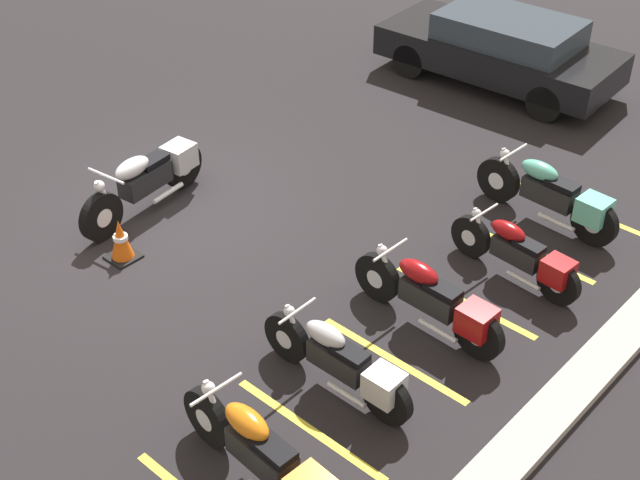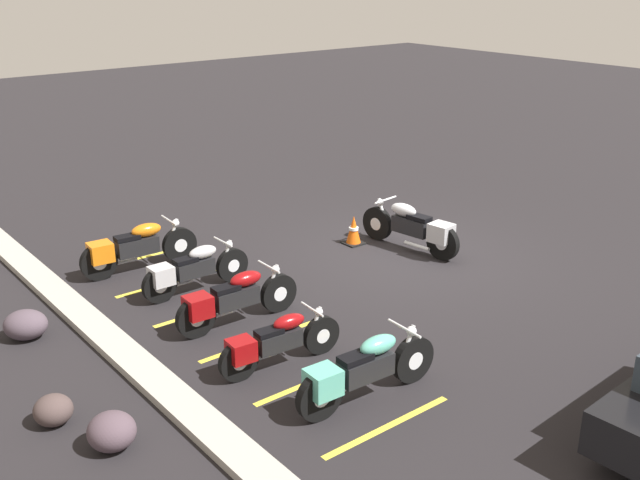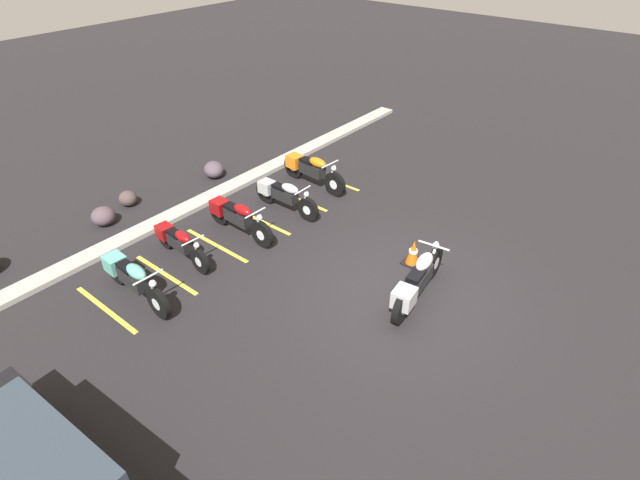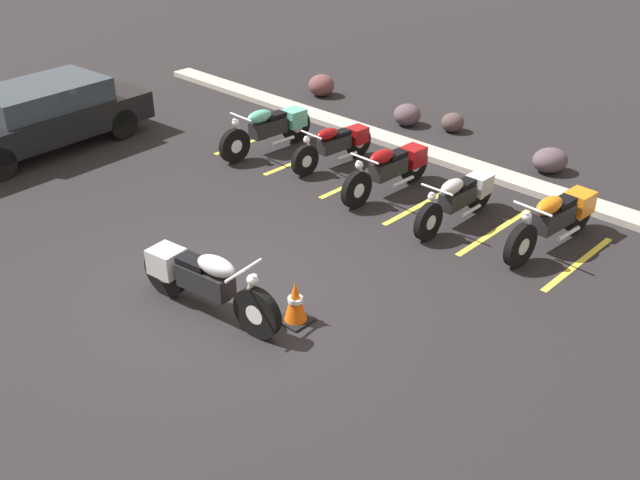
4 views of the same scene
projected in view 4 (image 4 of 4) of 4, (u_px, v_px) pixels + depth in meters
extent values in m
plane|color=black|center=(219.00, 301.00, 10.29)|extent=(60.00, 60.00, 0.00)
cylinder|color=black|center=(257.00, 313.00, 9.43)|extent=(0.72, 0.22, 0.71)
cylinder|color=silver|center=(257.00, 313.00, 9.43)|extent=(0.28, 0.17, 0.27)
cylinder|color=black|center=(165.00, 272.00, 10.29)|extent=(0.72, 0.22, 0.71)
cylinder|color=silver|center=(165.00, 272.00, 10.29)|extent=(0.28, 0.17, 0.27)
cube|color=black|center=(205.00, 280.00, 9.81)|extent=(0.85, 0.40, 0.32)
ellipsoid|color=#B7B7BC|center=(216.00, 266.00, 9.56)|extent=(0.63, 0.35, 0.26)
cube|color=black|center=(194.00, 262.00, 9.80)|extent=(0.50, 0.32, 0.09)
cube|color=#B7B7BC|center=(167.00, 261.00, 10.17)|extent=(0.47, 0.44, 0.36)
cylinder|color=silver|center=(249.00, 291.00, 9.36)|extent=(0.29, 0.10, 0.57)
cylinder|color=silver|center=(244.00, 270.00, 9.26)|extent=(0.12, 0.66, 0.04)
sphere|color=silver|center=(252.00, 280.00, 9.23)|extent=(0.15, 0.15, 0.15)
cylinder|color=silver|center=(201.00, 289.00, 10.21)|extent=(0.59, 0.15, 0.07)
cylinder|color=black|center=(235.00, 146.00, 14.37)|extent=(0.15, 0.68, 0.68)
cylinder|color=silver|center=(235.00, 146.00, 14.37)|extent=(0.14, 0.26, 0.26)
cylinder|color=black|center=(296.00, 126.00, 15.33)|extent=(0.15, 0.68, 0.68)
cylinder|color=silver|center=(296.00, 126.00, 15.33)|extent=(0.14, 0.26, 0.26)
cube|color=black|center=(268.00, 127.00, 14.80)|extent=(0.32, 0.79, 0.31)
ellipsoid|color=#59B29E|center=(260.00, 117.00, 14.54)|extent=(0.29, 0.59, 0.25)
cube|color=black|center=(275.00, 115.00, 14.81)|extent=(0.27, 0.46, 0.08)
cube|color=#59B29E|center=(294.00, 118.00, 15.20)|extent=(0.39, 0.43, 0.35)
cylinder|color=silver|center=(239.00, 131.00, 14.31)|extent=(0.07, 0.27, 0.55)
cylinder|color=silver|center=(241.00, 117.00, 14.22)|extent=(0.64, 0.07, 0.04)
sphere|color=silver|center=(236.00, 123.00, 14.18)|extent=(0.14, 0.14, 0.14)
cylinder|color=silver|center=(283.00, 141.00, 15.01)|extent=(0.10, 0.57, 0.07)
cylinder|color=black|center=(305.00, 161.00, 13.84)|extent=(0.15, 0.60, 0.59)
cylinder|color=silver|center=(305.00, 161.00, 13.84)|extent=(0.13, 0.23, 0.23)
cylinder|color=black|center=(358.00, 142.00, 14.66)|extent=(0.15, 0.60, 0.59)
cylinder|color=silver|center=(358.00, 142.00, 14.66)|extent=(0.13, 0.23, 0.23)
cube|color=black|center=(334.00, 144.00, 14.21)|extent=(0.30, 0.70, 0.27)
ellipsoid|color=maroon|center=(327.00, 134.00, 13.99)|extent=(0.27, 0.52, 0.22)
cube|color=black|center=(340.00, 133.00, 14.21)|extent=(0.24, 0.41, 0.07)
cube|color=maroon|center=(357.00, 135.00, 14.55)|extent=(0.35, 0.38, 0.31)
cylinder|color=silver|center=(309.00, 147.00, 13.79)|extent=(0.07, 0.24, 0.48)
cylinder|color=silver|center=(311.00, 135.00, 13.71)|extent=(0.56, 0.07, 0.03)
sphere|color=silver|center=(307.00, 140.00, 13.67)|extent=(0.13, 0.13, 0.13)
cylinder|color=silver|center=(347.00, 156.00, 14.39)|extent=(0.10, 0.50, 0.06)
cylinder|color=black|center=(357.00, 190.00, 12.67)|extent=(0.14, 0.66, 0.66)
cylinder|color=silver|center=(357.00, 190.00, 12.67)|extent=(0.13, 0.25, 0.25)
cylinder|color=black|center=(414.00, 164.00, 13.62)|extent=(0.14, 0.66, 0.66)
cylinder|color=silver|center=(414.00, 164.00, 13.62)|extent=(0.13, 0.25, 0.25)
cube|color=black|center=(389.00, 168.00, 13.10)|extent=(0.30, 0.76, 0.30)
ellipsoid|color=maroon|center=(382.00, 157.00, 12.85)|extent=(0.27, 0.56, 0.24)
cube|color=black|center=(395.00, 155.00, 13.11)|extent=(0.25, 0.44, 0.08)
cube|color=maroon|center=(413.00, 156.00, 13.50)|extent=(0.37, 0.41, 0.34)
cylinder|color=silver|center=(362.00, 174.00, 12.62)|extent=(0.07, 0.26, 0.53)
cylinder|color=silver|center=(365.00, 158.00, 12.53)|extent=(0.62, 0.05, 0.04)
sphere|color=silver|center=(359.00, 165.00, 12.49)|extent=(0.14, 0.14, 0.14)
cylinder|color=silver|center=(403.00, 181.00, 13.31)|extent=(0.09, 0.55, 0.07)
cylinder|color=black|center=(428.00, 221.00, 11.69)|extent=(0.12, 0.63, 0.62)
cylinder|color=silver|center=(428.00, 221.00, 11.69)|extent=(0.12, 0.24, 0.24)
cylinder|color=black|center=(480.00, 192.00, 12.62)|extent=(0.12, 0.63, 0.62)
cylinder|color=silver|center=(480.00, 192.00, 12.62)|extent=(0.12, 0.24, 0.24)
cube|color=black|center=(457.00, 197.00, 12.12)|extent=(0.27, 0.72, 0.28)
ellipsoid|color=#B7B7BC|center=(452.00, 187.00, 11.87)|extent=(0.25, 0.53, 0.23)
cube|color=black|center=(464.00, 184.00, 12.13)|extent=(0.23, 0.42, 0.08)
cube|color=#B7B7BC|center=(479.00, 184.00, 12.51)|extent=(0.34, 0.38, 0.32)
cylinder|color=silver|center=(434.00, 205.00, 11.64)|extent=(0.06, 0.25, 0.50)
cylinder|color=silver|center=(437.00, 190.00, 11.56)|extent=(0.59, 0.04, 0.03)
sphere|color=silver|center=(432.00, 197.00, 11.52)|extent=(0.13, 0.13, 0.13)
cylinder|color=silver|center=(471.00, 211.00, 12.32)|extent=(0.07, 0.52, 0.07)
cylinder|color=black|center=(520.00, 245.00, 10.97)|extent=(0.17, 0.69, 0.68)
cylinder|color=silver|center=(520.00, 245.00, 10.97)|extent=(0.15, 0.27, 0.26)
cylinder|color=black|center=(579.00, 212.00, 11.92)|extent=(0.17, 0.69, 0.68)
cylinder|color=silver|center=(579.00, 212.00, 11.92)|extent=(0.15, 0.27, 0.26)
cube|color=black|center=(554.00, 218.00, 11.40)|extent=(0.34, 0.80, 0.31)
ellipsoid|color=orange|center=(549.00, 205.00, 11.14)|extent=(0.31, 0.60, 0.25)
cube|color=black|center=(563.00, 202.00, 11.40)|extent=(0.28, 0.47, 0.08)
cube|color=orange|center=(579.00, 202.00, 11.79)|extent=(0.40, 0.44, 0.35)
cylinder|color=silver|center=(528.00, 226.00, 10.91)|extent=(0.08, 0.27, 0.55)
cylinder|color=silver|center=(533.00, 209.00, 10.82)|extent=(0.64, 0.08, 0.04)
sphere|color=silver|center=(527.00, 217.00, 10.78)|extent=(0.14, 0.14, 0.14)
cylinder|color=silver|center=(568.00, 233.00, 11.61)|extent=(0.11, 0.57, 0.07)
cylinder|color=black|center=(122.00, 123.00, 15.49)|extent=(0.26, 0.65, 0.64)
cylinder|color=black|center=(78.00, 107.00, 16.38)|extent=(0.26, 0.65, 0.64)
cube|color=black|center=(39.00, 121.00, 14.90)|extent=(2.06, 4.40, 0.55)
cube|color=#2D3842|center=(41.00, 95.00, 14.75)|extent=(1.65, 2.49, 0.45)
cube|color=#A8A399|center=(471.00, 167.00, 14.18)|extent=(18.00, 0.50, 0.12)
ellipsoid|color=brown|center=(322.00, 85.00, 17.96)|extent=(0.89, 0.89, 0.51)
ellipsoid|color=#4D3E47|center=(407.00, 115.00, 16.20)|extent=(0.82, 0.82, 0.47)
ellipsoid|color=#4E414B|center=(550.00, 160.00, 14.02)|extent=(0.85, 0.87, 0.47)
ellipsoid|color=#483937|center=(453.00, 122.00, 15.88)|extent=(0.63, 0.65, 0.40)
cube|color=black|center=(296.00, 320.00, 9.89)|extent=(0.40, 0.40, 0.03)
cone|color=#EA590F|center=(295.00, 302.00, 9.75)|extent=(0.32, 0.32, 0.60)
cylinder|color=white|center=(295.00, 300.00, 9.73)|extent=(0.20, 0.20, 0.06)
cube|color=gold|center=(254.00, 140.00, 15.53)|extent=(0.10, 2.10, 0.00)
cube|color=gold|center=(304.00, 159.00, 14.66)|extent=(0.10, 2.10, 0.00)
cube|color=gold|center=(359.00, 180.00, 13.79)|extent=(0.10, 2.10, 0.00)
cube|color=gold|center=(422.00, 204.00, 12.92)|extent=(0.10, 2.10, 0.00)
cube|color=gold|center=(495.00, 232.00, 12.05)|extent=(0.10, 2.10, 0.00)
cube|color=gold|center=(578.00, 263.00, 11.18)|extent=(0.10, 2.10, 0.00)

